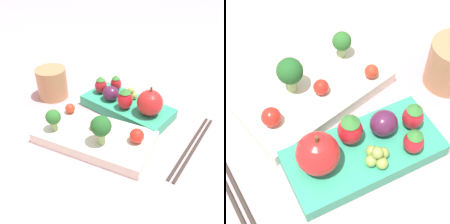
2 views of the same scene
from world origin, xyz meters
The scene contains 16 objects.
ground_plane centered at (0.00, 0.00, 0.00)m, with size 4.00×4.00×0.00m, color #C6939E.
bento_box_savoury centered at (0.01, 0.07, 0.01)m, with size 0.24×0.14×0.02m.
bento_box_fruit centered at (0.01, -0.06, 0.01)m, with size 0.22×0.13×0.02m.
broccoli_floret_0 centered at (0.08, 0.10, 0.05)m, with size 0.03×0.03×0.05m.
broccoli_floret_1 centered at (-0.02, 0.09, 0.06)m, with size 0.04×0.04×0.06m.
cherry_tomato_0 centered at (-0.07, 0.05, 0.04)m, with size 0.03×0.03×0.03m.
cherry_tomato_1 centered at (0.09, 0.04, 0.03)m, with size 0.02×0.02×0.02m.
cherry_tomato_2 centered at (0.02, 0.06, 0.03)m, with size 0.02×0.02×0.02m.
apple centered at (-0.05, -0.04, 0.05)m, with size 0.05×0.05×0.06m.
strawberry_0 centered at (0.00, -0.04, 0.05)m, with size 0.03×0.03×0.05m.
strawberry_1 centered at (0.06, -0.09, 0.04)m, with size 0.03×0.03×0.04m.
strawberry_2 centered at (0.08, -0.06, 0.05)m, with size 0.03×0.03×0.04m.
plum centered at (0.04, -0.05, 0.04)m, with size 0.04×0.04×0.03m.
grape_cluster centered at (0.01, -0.08, 0.03)m, with size 0.04×0.04×0.03m.
drinking_cup centered at (0.20, -0.02, 0.04)m, with size 0.07×0.07×0.08m.
chopsticks_pair centered at (-0.16, -0.02, 0.00)m, with size 0.03×0.21×0.01m.
Camera 1 is at (-0.21, 0.37, 0.33)m, focal length 40.00 mm.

